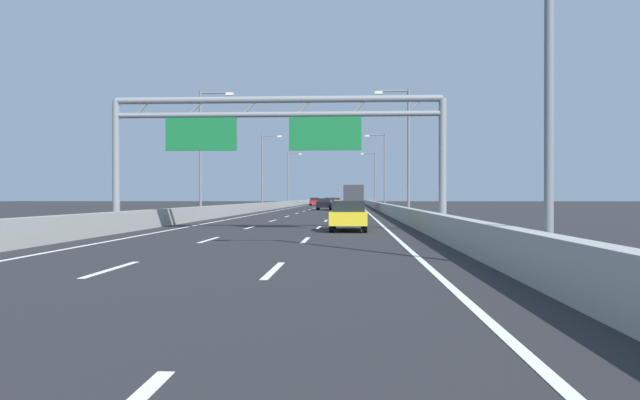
{
  "coord_description": "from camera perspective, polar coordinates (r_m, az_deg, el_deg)",
  "views": [
    {
      "loc": [
        3.48,
        -0.31,
        1.6
      ],
      "look_at": [
        0.52,
        56.35,
        1.32
      ],
      "focal_mm": 33.25,
      "sensor_mm": 36.0,
      "label": 1
    }
  ],
  "objects": [
    {
      "name": "blue_car",
      "position": [
        97.28,
        2.97,
        -0.24
      ],
      "size": [
        1.81,
        4.27,
        1.35
      ],
      "color": "#2347AD",
      "rests_on": "ground_plane"
    },
    {
      "name": "lane_dash_right_11",
      "position": [
        102.83,
        2.05,
        -0.61
      ],
      "size": [
        0.16,
        3.0,
        0.01
      ],
      "primitive_type": "cube",
      "color": "white",
      "rests_on": "ground_plane"
    },
    {
      "name": "streetlamp_right_near",
      "position": [
        13.99,
        20.24,
        16.02
      ],
      "size": [
        2.58,
        0.28,
        9.5
      ],
      "color": "slate",
      "rests_on": "ground_plane"
    },
    {
      "name": "yellow_car",
      "position": [
        28.05,
        2.74,
        -1.49
      ],
      "size": [
        1.7,
        4.25,
        1.43
      ],
      "color": "yellow",
      "rests_on": "ground_plane"
    },
    {
      "name": "lane_dash_left_4",
      "position": [
        40.19,
        -4.57,
        -1.99
      ],
      "size": [
        0.16,
        3.0,
        0.01
      ],
      "primitive_type": "cube",
      "color": "white",
      "rests_on": "ground_plane"
    },
    {
      "name": "lane_dash_right_4",
      "position": [
        39.87,
        0.57,
        -2.01
      ],
      "size": [
        0.16,
        3.0,
        0.01
      ],
      "primitive_type": "cube",
      "color": "white",
      "rests_on": "ground_plane"
    },
    {
      "name": "streetlamp_right_far",
      "position": [
        74.39,
        6.06,
        3.2
      ],
      "size": [
        2.58,
        0.28,
        9.5
      ],
      "color": "slate",
      "rests_on": "ground_plane"
    },
    {
      "name": "lane_dash_right_6",
      "position": [
        57.85,
        1.32,
        -1.3
      ],
      "size": [
        0.16,
        3.0,
        0.01
      ],
      "primitive_type": "cube",
      "color": "white",
      "rests_on": "ground_plane"
    },
    {
      "name": "lane_dash_left_11",
      "position": [
        102.96,
        0.05,
        -0.61
      ],
      "size": [
        0.16,
        3.0,
        0.01
      ],
      "primitive_type": "cube",
      "color": "white",
      "rests_on": "ground_plane"
    },
    {
      "name": "orange_car",
      "position": [
        138.0,
        1.61,
        -0.08
      ],
      "size": [
        1.77,
        4.18,
        1.44
      ],
      "color": "orange",
      "rests_on": "ground_plane"
    },
    {
      "name": "lane_dash_left_7",
      "position": [
        67.03,
        -1.53,
        -1.08
      ],
      "size": [
        0.16,
        3.0,
        0.01
      ],
      "primitive_type": "cube",
      "color": "white",
      "rests_on": "ground_plane"
    },
    {
      "name": "streetlamp_right_distant",
      "position": [
        105.0,
        5.17,
        2.35
      ],
      "size": [
        2.58,
        0.28,
        9.5
      ],
      "color": "slate",
      "rests_on": "ground_plane"
    },
    {
      "name": "lane_dash_left_12",
      "position": [
        111.94,
        0.28,
        -0.54
      ],
      "size": [
        0.16,
        3.0,
        0.01
      ],
      "primitive_type": "cube",
      "color": "white",
      "rests_on": "ground_plane"
    },
    {
      "name": "barrier_right",
      "position": [
        110.37,
        4.76,
        -0.3
      ],
      "size": [
        0.45,
        220.0,
        0.95
      ],
      "color": "#9E9E99",
      "rests_on": "ground_plane"
    },
    {
      "name": "lane_dash_right_1",
      "position": [
        13.02,
        -4.49,
        -6.76
      ],
      "size": [
        0.16,
        3.0,
        0.01
      ],
      "primitive_type": "cube",
      "color": "white",
      "rests_on": "ground_plane"
    },
    {
      "name": "lane_dash_right_17",
      "position": [
        156.82,
        2.37,
        -0.3
      ],
      "size": [
        0.16,
        3.0,
        0.01
      ],
      "primitive_type": "cube",
      "color": "white",
      "rests_on": "ground_plane"
    },
    {
      "name": "lane_dash_left_10",
      "position": [
        93.97,
        -0.23,
        -0.69
      ],
      "size": [
        0.16,
        3.0,
        0.01
      ],
      "primitive_type": "cube",
      "color": "white",
      "rests_on": "ground_plane"
    },
    {
      "name": "lane_dash_left_8",
      "position": [
        76.01,
        -1.0,
        -0.92
      ],
      "size": [
        0.16,
        3.0,
        0.01
      ],
      "primitive_type": "cube",
      "color": "white",
      "rests_on": "ground_plane"
    },
    {
      "name": "streetlamp_left_mid",
      "position": [
        45.04,
        -11.13,
        5.11
      ],
      "size": [
        2.58,
        0.28,
        9.5
      ],
      "color": "slate",
      "rests_on": "ground_plane"
    },
    {
      "name": "lane_dash_left_5",
      "position": [
        49.12,
        -3.19,
        -1.58
      ],
      "size": [
        0.16,
        3.0,
        0.01
      ],
      "primitive_type": "cube",
      "color": "white",
      "rests_on": "ground_plane"
    },
    {
      "name": "lane_dash_right_15",
      "position": [
        138.83,
        2.29,
        -0.38
      ],
      "size": [
        0.16,
        3.0,
        0.01
      ],
      "primitive_type": "cube",
      "color": "white",
      "rests_on": "ground_plane"
    },
    {
      "name": "edge_line_right",
      "position": [
        88.34,
        4.14,
        -0.75
      ],
      "size": [
        0.16,
        176.0,
        0.01
      ],
      "primitive_type": "cube",
      "color": "white",
      "rests_on": "ground_plane"
    },
    {
      "name": "streetlamp_left_far",
      "position": [
        75.09,
        -5.41,
        3.18
      ],
      "size": [
        2.58,
        0.28,
        9.5
      ],
      "color": "slate",
      "rests_on": "ground_plane"
    },
    {
      "name": "lane_dash_right_8",
      "position": [
        75.84,
        1.72,
        -0.92
      ],
      "size": [
        0.16,
        3.0,
        0.01
      ],
      "primitive_type": "cube",
      "color": "white",
      "rests_on": "ground_plane"
    },
    {
      "name": "lane_dash_right_3",
      "position": [
        30.89,
        -0.13,
        -2.68
      ],
      "size": [
        0.16,
        3.0,
        0.01
      ],
      "primitive_type": "cube",
      "color": "white",
      "rests_on": "ground_plane"
    },
    {
      "name": "ground_plane",
      "position": [
        100.38,
        1.0,
        -0.63
      ],
      "size": [
        260.0,
        260.0,
        0.0
      ],
      "primitive_type": "plane",
      "color": "#262628"
    },
    {
      "name": "lane_dash_left_14",
      "position": [
        129.92,
        0.66,
        -0.42
      ],
      "size": [
        0.16,
        3.0,
        0.01
      ],
      "primitive_type": "cube",
      "color": "white",
      "rests_on": "ground_plane"
    },
    {
      "name": "red_car",
      "position": [
        113.86,
        -0.49,
        -0.14
      ],
      "size": [
        1.89,
        4.65,
        1.5
      ],
      "color": "red",
      "rests_on": "ground_plane"
    },
    {
      "name": "streetlamp_right_mid",
      "position": [
        43.87,
        8.22,
        5.24
      ],
      "size": [
        2.58,
        0.28,
        9.5
      ],
      "color": "slate",
      "rests_on": "ground_plane"
    },
    {
      "name": "edge_line_left",
      "position": [
        88.75,
        -2.66,
        -0.75
      ],
      "size": [
        0.16,
        176.0,
        0.01
      ],
      "primitive_type": "cube",
      "color": "white",
      "rests_on": "ground_plane"
    },
    {
      "name": "box_truck",
      "position": [
        71.45,
        3.24,
        0.33
      ],
      "size": [
        2.34,
        7.8,
        3.01
      ],
      "color": "#B21E19",
      "rests_on": "ground_plane"
    },
    {
      "name": "sign_gantry",
      "position": [
        28.2,
        -4.48,
        6.79
      ],
      "size": [
        15.85,
        0.36,
        6.36
      ],
      "color": "gray",
      "rests_on": "ground_plane"
    },
    {
      "name": "silver_car",
      "position": [
        97.27,
        0.95,
        -0.21
      ],
      "size": [
        1.71,
        4.2,
        1.52
      ],
      "color": "#A8ADB2",
      "rests_on": "ground_plane"
    },
    {
      "name": "lane_dash_right_16",
      "position": [
        147.83,
        2.34,
        -0.34
      ],
      "size": [
        0.16,
        3.0,
        0.01
      ],
      "primitive_type": "cube",
      "color": "white",
      "rests_on": "ground_plane"
    },
    {
      "name": "streetlamp_left_distant",
      "position": [
        105.49,
        -2.97,
        2.34
      ],
      "size": [
        2.58,
        0.28,
        9.5
      ],
      "color": "slate",
      "rests_on": "ground_plane"
    },
    {
      "name": "lane_dash_right_9",
      "position": [
        84.84,
        1.85,
        -0.8
      ],
      "size": [
        0.16,
        3.0,
        0.01
      ],
      "primitive_type": "cube",
      "color": "white",
      "rests_on": "ground_plane"
    },
    {
      "name": "lane_dash_right_7",
      "position": [
        66.85,
        1.55,
        -1.09
      ],
      "size": [
        0.16,
        3.0,
        0.01
      ],
      "primitive_type": "cube",
      "color": "white",
      "rests_on": "ground_plane"
    },
    {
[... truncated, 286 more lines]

